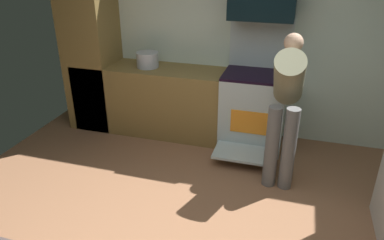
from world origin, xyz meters
TOP-DOWN VIEW (x-y plane):
  - wall_back at (0.00, 2.34)m, footprint 5.20×0.12m
  - lower_cabinet_run at (-0.90, 1.98)m, footprint 2.40×0.60m
  - cabinet_column at (-1.90, 1.98)m, footprint 0.60×0.60m
  - oven_range at (0.31, 1.97)m, footprint 0.76×1.04m
  - microwave at (0.31, 2.06)m, footprint 0.74×0.38m
  - person_cook at (0.70, 1.28)m, footprint 0.31×0.70m
  - stock_pot at (-1.10, 1.98)m, footprint 0.28×0.28m

SIDE VIEW (x-z plane):
  - lower_cabinet_run at x=-0.90m, z-range 0.00..0.90m
  - oven_range at x=0.31m, z-range -0.27..1.29m
  - person_cook at x=0.70m, z-range 0.16..1.68m
  - stock_pot at x=-1.10m, z-range 0.90..1.10m
  - cabinet_column at x=-1.90m, z-range 0.00..2.10m
  - wall_back at x=0.00m, z-range 0.00..2.60m
  - microwave at x=0.31m, z-range 1.56..1.92m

